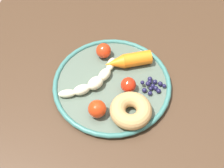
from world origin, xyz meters
TOP-DOWN VIEW (x-y plane):
  - ground_plane at (0.00, 0.00)m, footprint 6.00×6.00m
  - dining_table at (0.00, 0.00)m, footprint 0.90×0.74m
  - plate at (0.05, 0.04)m, footprint 0.29×0.29m
  - banana at (0.06, -0.01)m, footprint 0.15×0.11m
  - carrot_orange at (-0.02, 0.06)m, footprint 0.08×0.12m
  - donut at (0.12, 0.10)m, footprint 0.14×0.14m
  - blueberry_pile at (0.04, 0.13)m, footprint 0.05×0.06m
  - tomato_near at (0.14, 0.03)m, footprint 0.04×0.04m
  - tomato_mid at (-0.03, -0.01)m, footprint 0.04×0.04m
  - tomato_far at (0.06, 0.08)m, footprint 0.04×0.04m

SIDE VIEW (x-z plane):
  - ground_plane at x=0.00m, z-range 0.00..0.00m
  - dining_table at x=0.00m, z-range 0.25..0.95m
  - plate at x=0.05m, z-range 0.70..0.72m
  - blueberry_pile at x=0.04m, z-range 0.71..0.73m
  - banana at x=0.06m, z-range 0.71..0.74m
  - carrot_orange at x=-0.02m, z-range 0.71..0.75m
  - donut at x=0.12m, z-range 0.71..0.75m
  - tomato_far at x=0.06m, z-range 0.71..0.75m
  - tomato_mid at x=-0.03m, z-range 0.71..0.75m
  - tomato_near at x=0.14m, z-range 0.71..0.75m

